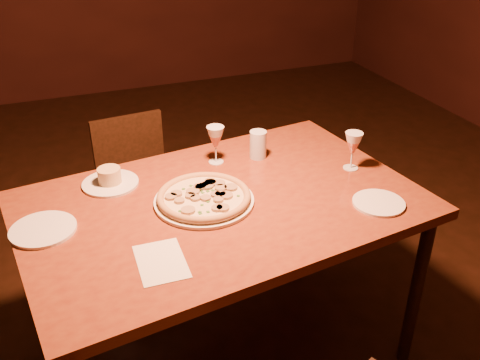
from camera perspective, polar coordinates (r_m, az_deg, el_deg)
name	(u,v)px	position (r m, az deg, el deg)	size (l,w,h in m)	color
floor	(191,349)	(2.51, -5.30, -17.52)	(7.00, 7.00, 0.00)	black
dining_table	(222,216)	(2.03, -1.93, -3.88)	(1.57, 1.12, 0.78)	brown
chair_far	(138,183)	(2.85, -10.80, -0.33)	(0.41, 0.41, 0.77)	black
pizza_plate	(204,198)	(1.97, -3.87, -1.88)	(0.37, 0.37, 0.04)	silver
ramekin_saucer	(110,179)	(2.15, -13.71, 0.07)	(0.22, 0.22, 0.07)	silver
wine_glass_far	(216,145)	(2.23, -2.61, 3.77)	(0.07, 0.07, 0.16)	#BB604E
wine_glass_right	(352,151)	(2.23, 11.90, 3.06)	(0.07, 0.07, 0.16)	#BB604E
water_tumbler	(258,145)	(2.28, 1.94, 3.81)	(0.07, 0.07, 0.12)	silver
side_plate_left	(43,229)	(1.94, -20.27, -4.97)	(0.22, 0.22, 0.01)	silver
side_plate_near	(379,203)	(2.03, 14.58, -2.38)	(0.19, 0.19, 0.01)	silver
menu_card	(161,261)	(1.71, -8.42, -8.59)	(0.15, 0.22, 0.00)	beige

